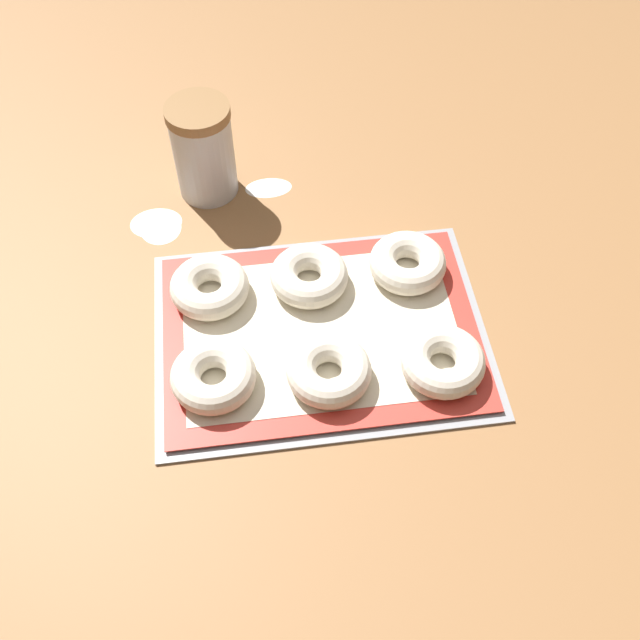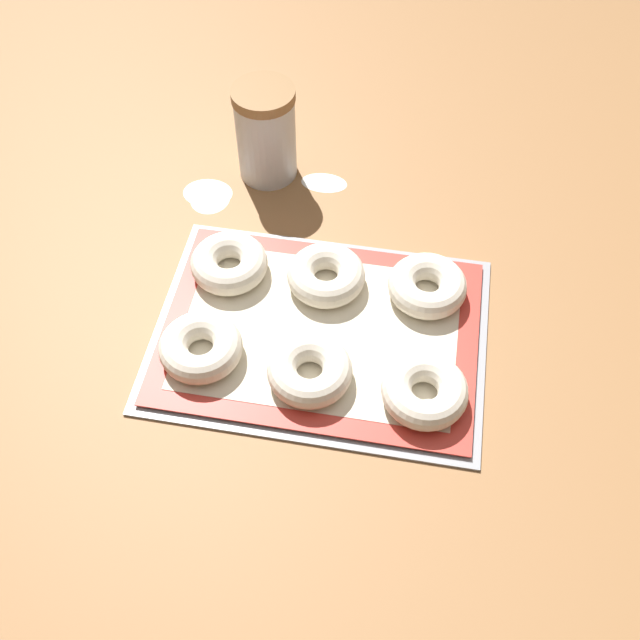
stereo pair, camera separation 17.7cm
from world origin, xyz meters
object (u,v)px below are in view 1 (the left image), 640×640
Objects in this scene: bagel_back_left at (209,287)px; bagel_back_right at (408,263)px; bagel_front_right at (443,361)px; baking_tray at (320,332)px; bagel_front_center at (326,371)px; flour_canister at (203,150)px; bagel_back_center at (309,276)px; bagel_front_left at (213,376)px.

bagel_back_left is 1.00× the size of bagel_back_right.
baking_tray is at bearing 149.77° from bagel_front_right.
baking_tray is 0.08m from bagel_front_center.
bagel_front_right is at bearing -53.83° from flour_canister.
bagel_back_center is 0.70× the size of flour_canister.
bagel_back_center is 0.14m from bagel_back_right.
baking_tray is 0.17m from bagel_front_right.
bagel_back_left is at bearing 152.01° from baking_tray.
flour_canister reaches higher than bagel_back_right.
bagel_back_right is (0.28, 0.01, 0.00)m from bagel_back_left.
bagel_front_right reaches higher than baking_tray.
bagel_back_left is 0.28m from bagel_back_right.
bagel_back_center is at bearing 132.89° from bagel_front_right.
bagel_front_right and bagel_back_right have the same top height.
flour_canister is (-0.13, 0.38, 0.05)m from bagel_front_center.
baking_tray is 4.09× the size of bagel_back_center.
bagel_front_center is at bearing 177.88° from bagel_front_right.
bagel_front_right is 1.00× the size of bagel_back_right.
bagel_back_left is 0.70× the size of flour_canister.
bagel_front_left is at bearing 175.67° from bagel_front_center.
bagel_front_center is at bearing -92.54° from baking_tray.
baking_tray is 0.08m from bagel_back_center.
bagel_front_left is 1.00× the size of bagel_front_right.
flour_canister reaches higher than bagel_back_left.
bagel_front_left is at bearing -90.65° from bagel_back_left.
flour_canister reaches higher than bagel_front_center.
bagel_front_right is (0.15, -0.09, 0.03)m from baking_tray.
baking_tray is at bearing 87.46° from bagel_front_center.
bagel_front_left and bagel_front_center have the same top height.
bagel_front_left is 0.70× the size of flour_canister.
bagel_back_left is (-0.14, 0.16, 0.00)m from bagel_front_center.
bagel_front_center is (-0.00, -0.08, 0.03)m from baking_tray.
flour_canister is at bearing 141.11° from bagel_back_right.
baking_tray is 4.09× the size of bagel_front_right.
bagel_front_right is at bearing -29.14° from bagel_back_left.
bagel_front_left is 1.00× the size of bagel_back_right.
bagel_front_center is 1.00× the size of bagel_back_right.
bagel_back_center is (-0.15, 0.16, 0.00)m from bagel_front_right.
bagel_back_center is at bearing 46.43° from bagel_front_left.
bagel_back_left is at bearing 89.35° from bagel_front_left.
bagel_front_right is 0.33m from bagel_back_left.
bagel_back_center is at bearing 0.69° from bagel_back_left.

